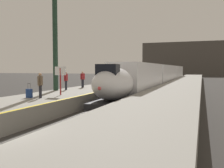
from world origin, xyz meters
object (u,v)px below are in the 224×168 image
object	(u,v)px
highspeed_train_main	(161,75)
passenger_mid_platform	(66,79)
rolling_suitcase	(29,93)
departure_info_board	(60,75)
passenger_near_edge	(40,83)
passenger_far_waiting	(83,78)
station_column_mid	(55,23)

from	to	relation	value
highspeed_train_main	passenger_mid_platform	world-z (taller)	highspeed_train_main
passenger_mid_platform	rolling_suitcase	world-z (taller)	passenger_mid_platform
highspeed_train_main	departure_info_board	world-z (taller)	highspeed_train_main
passenger_near_edge	departure_info_board	world-z (taller)	departure_info_board
highspeed_train_main	passenger_near_edge	distance (m)	29.11
passenger_near_edge	departure_info_board	distance (m)	2.23
passenger_far_waiting	rolling_suitcase	world-z (taller)	passenger_far_waiting
passenger_near_edge	highspeed_train_main	bearing A→B (deg)	82.89
highspeed_train_main	rolling_suitcase	bearing A→B (deg)	-98.68
passenger_near_edge	passenger_far_waiting	bearing A→B (deg)	99.46
passenger_mid_platform	passenger_far_waiting	bearing A→B (deg)	89.20
passenger_mid_platform	departure_info_board	size ratio (longest dim) A/B	0.80
passenger_near_edge	passenger_mid_platform	world-z (taller)	same
station_column_mid	rolling_suitcase	size ratio (longest dim) A/B	10.38
rolling_suitcase	departure_info_board	size ratio (longest dim) A/B	0.46
highspeed_train_main	passenger_near_edge	world-z (taller)	highspeed_train_main
station_column_mid	passenger_mid_platform	world-z (taller)	station_column_mid
highspeed_train_main	rolling_suitcase	world-z (taller)	highspeed_train_main
rolling_suitcase	passenger_far_waiting	bearing A→B (deg)	94.49
passenger_mid_platform	station_column_mid	bearing A→B (deg)	-136.97
passenger_near_edge	station_column_mid	bearing A→B (deg)	112.73
passenger_mid_platform	departure_info_board	world-z (taller)	departure_info_board
station_column_mid	rolling_suitcase	world-z (taller)	station_column_mid
rolling_suitcase	departure_info_board	world-z (taller)	departure_info_board
highspeed_train_main	rolling_suitcase	size ratio (longest dim) A/B	57.04
passenger_near_edge	passenger_far_waiting	xyz separation A→B (m)	(-1.57, 9.44, 0.00)
station_column_mid	passenger_near_edge	distance (m)	7.81
station_column_mid	passenger_far_waiting	world-z (taller)	station_column_mid
passenger_near_edge	departure_info_board	bearing A→B (deg)	83.79
passenger_mid_platform	passenger_far_waiting	size ratio (longest dim) A/B	1.00
highspeed_train_main	passenger_far_waiting	distance (m)	20.12
passenger_far_waiting	departure_info_board	bearing A→B (deg)	-76.08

